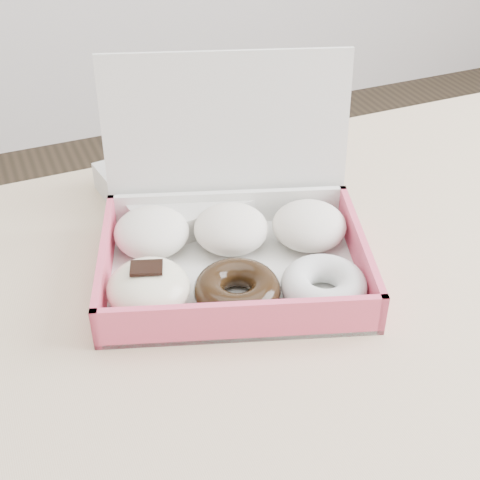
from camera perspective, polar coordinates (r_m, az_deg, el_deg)
name	(u,v)px	position (r m, az deg, el deg)	size (l,w,h in m)	color
table	(392,326)	(0.86, 12.82, -7.15)	(1.20, 0.80, 0.75)	tan
donut_box	(230,243)	(0.78, -0.85, -0.26)	(0.37, 0.34, 0.22)	silver
newspapers	(203,184)	(0.93, -3.18, 4.80)	(0.25, 0.20, 0.04)	silver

